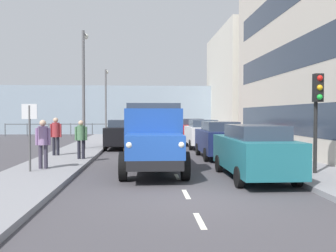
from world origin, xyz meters
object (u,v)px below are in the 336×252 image
pedestrian_near_railing (43,140)px  lamp_post_far (106,96)px  car_navy_kerbside_1 (219,139)px  lamp_post_promenade (84,79)px  pedestrian_in_dark_coat (56,133)px  car_red_kerbside_3 (191,130)px  truck_vintage_blue (153,140)px  car_black_oppositeside_0 (122,134)px  pedestrian_couple_a (81,136)px  street_sign (30,126)px  car_teal_kerbside_near (254,151)px  traffic_light_near (317,101)px  car_white_kerbside_2 (202,133)px

pedestrian_near_railing → lamp_post_far: 20.48m
car_navy_kerbside_1 → lamp_post_promenade: size_ratio=0.62×
lamp_post_far → pedestrian_in_dark_coat: bearing=87.8°
car_red_kerbside_3 → pedestrian_near_railing: pedestrian_near_railing is taller
truck_vintage_blue → pedestrian_in_dark_coat: size_ratio=3.23×
car_red_kerbside_3 → car_black_oppositeside_0: (4.80, 5.21, 0.00)m
car_navy_kerbside_1 → pedestrian_couple_a: pedestrian_couple_a is taller
car_navy_kerbside_1 → lamp_post_promenade: bearing=-29.7°
lamp_post_far → truck_vintage_blue: bearing=100.3°
car_black_oppositeside_0 → street_sign: street_sign is taller
pedestrian_near_railing → lamp_post_promenade: lamp_post_promenade is taller
car_teal_kerbside_near → street_sign: 7.40m
lamp_post_promenade → car_red_kerbside_3: bearing=-137.3°
traffic_light_near → lamp_post_far: lamp_post_far is taller
car_white_kerbside_2 → pedestrian_in_dark_coat: (7.58, 4.71, 0.29)m
lamp_post_promenade → street_sign: 8.76m
car_teal_kerbside_near → lamp_post_promenade: (6.86, -9.44, 3.15)m
pedestrian_couple_a → car_navy_kerbside_1: bearing=-169.9°
truck_vintage_blue → car_red_kerbside_3: truck_vintage_blue is taller
car_navy_kerbside_1 → pedestrian_couple_a: (6.18, 1.11, 0.22)m
car_black_oppositeside_0 → lamp_post_promenade: bearing=28.2°
pedestrian_in_dark_coat → lamp_post_far: bearing=-92.2°
pedestrian_couple_a → street_sign: size_ratio=0.73×
car_white_kerbside_2 → traffic_light_near: 10.89m
traffic_light_near → car_white_kerbside_2: bearing=-79.0°
car_teal_kerbside_near → pedestrian_couple_a: size_ratio=2.77×
truck_vintage_blue → street_sign: (4.12, 0.18, 0.50)m
car_black_oppositeside_0 → car_navy_kerbside_1: bearing=133.7°
lamp_post_promenade → street_sign: (0.43, 8.42, -2.36)m
car_navy_kerbside_1 → pedestrian_near_railing: 8.03m
car_black_oppositeside_0 → street_sign: (2.49, 9.52, 0.79)m
car_teal_kerbside_near → car_navy_kerbside_1: same height
car_teal_kerbside_near → car_navy_kerbside_1: bearing=-90.0°
lamp_post_far → street_sign: (0.34, 20.95, -2.02)m
car_white_kerbside_2 → lamp_post_promenade: 7.63m
car_white_kerbside_2 → pedestrian_near_railing: 11.36m
pedestrian_in_dark_coat → traffic_light_near: 11.36m
pedestrian_in_dark_coat → pedestrian_near_railing: bearing=97.5°
truck_vintage_blue → street_sign: bearing=2.5°
truck_vintage_blue → street_sign: truck_vintage_blue is taller
car_red_kerbside_3 → traffic_light_near: 15.96m
car_teal_kerbside_near → pedestrian_in_dark_coat: bearing=-37.7°
truck_vintage_blue → car_teal_kerbside_near: 3.40m
traffic_light_near → car_red_kerbside_3: bearing=-82.6°
traffic_light_near → pedestrian_near_railing: bearing=-10.3°
car_white_kerbside_2 → pedestrian_near_railing: pedestrian_near_railing is taller
pedestrian_near_railing → car_white_kerbside_2: bearing=-128.2°
lamp_post_far → lamp_post_promenade: bearing=90.4°
car_white_kerbside_2 → lamp_post_far: (6.95, -11.39, 2.81)m
car_white_kerbside_2 → pedestrian_couple_a: (6.18, 6.16, 0.22)m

